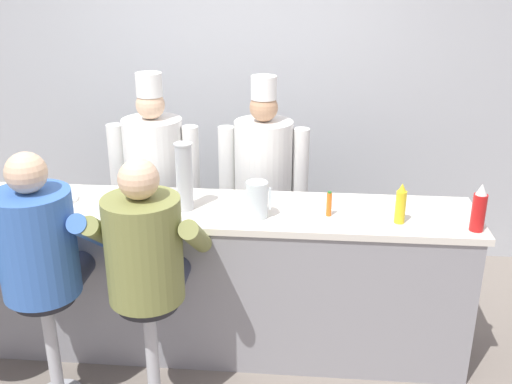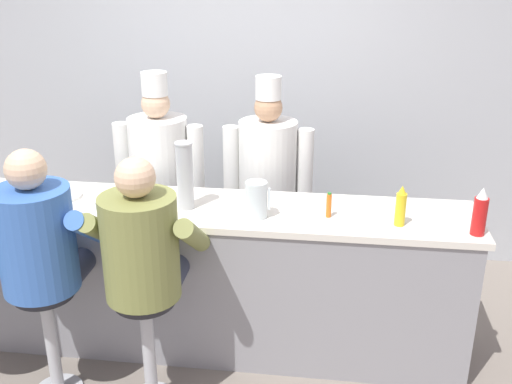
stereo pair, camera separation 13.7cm
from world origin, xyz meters
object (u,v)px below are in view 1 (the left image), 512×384
(breakfast_plate, at_px, (58,198))
(diner_seated_olive, at_px, (146,255))
(cook_in_whites_far, at_px, (263,179))
(mustard_bottle_yellow, at_px, (401,204))
(cereal_bowl, at_px, (107,206))
(cup_stack_steel, at_px, (184,177))
(cook_in_whites_near, at_px, (155,178))
(diner_seated_blue, at_px, (41,249))
(hot_sauce_bottle_orange, at_px, (329,204))
(ketchup_bottle_red, at_px, (479,209))
(water_pitcher_clear, at_px, (257,200))

(breakfast_plate, height_order, diner_seated_olive, diner_seated_olive)
(diner_seated_olive, relative_size, cook_in_whites_far, 0.90)
(mustard_bottle_yellow, xyz_separation_m, diner_seated_olive, (-1.34, -0.45, -0.14))
(cook_in_whites_far, bearing_deg, breakfast_plate, -150.76)
(cereal_bowl, bearing_deg, mustard_bottle_yellow, -0.77)
(cup_stack_steel, height_order, cook_in_whites_near, cook_in_whites_near)
(cook_in_whites_near, bearing_deg, mustard_bottle_yellow, -25.17)
(cook_in_whites_far, bearing_deg, mustard_bottle_yellow, -44.61)
(cereal_bowl, height_order, diner_seated_blue, diner_seated_blue)
(hot_sauce_bottle_orange, height_order, diner_seated_blue, diner_seated_blue)
(cup_stack_steel, bearing_deg, diner_seated_blue, -141.45)
(mustard_bottle_yellow, relative_size, diner_seated_blue, 0.16)
(ketchup_bottle_red, bearing_deg, breakfast_plate, 175.13)
(cup_stack_steel, distance_m, cook_in_whites_near, 0.80)
(ketchup_bottle_red, bearing_deg, cereal_bowl, 177.56)
(water_pitcher_clear, relative_size, cup_stack_steel, 0.53)
(breakfast_plate, distance_m, diner_seated_blue, 0.61)
(mustard_bottle_yellow, bearing_deg, diner_seated_blue, -166.76)
(cereal_bowl, xyz_separation_m, diner_seated_blue, (-0.21, -0.47, -0.05))
(hot_sauce_bottle_orange, distance_m, breakfast_plate, 1.65)
(mustard_bottle_yellow, bearing_deg, cereal_bowl, 179.23)
(breakfast_plate, height_order, cook_in_whites_near, cook_in_whites_near)
(diner_seated_olive, height_order, cook_in_whites_near, cook_in_whites_near)
(mustard_bottle_yellow, relative_size, hot_sauce_bottle_orange, 1.57)
(breakfast_plate, xyz_separation_m, cup_stack_steel, (0.80, -0.06, 0.19))
(cup_stack_steel, bearing_deg, diner_seated_olive, -100.81)
(ketchup_bottle_red, distance_m, mustard_bottle_yellow, 0.41)
(cook_in_whites_near, relative_size, cook_in_whites_far, 1.01)
(hot_sauce_bottle_orange, bearing_deg, diner_seated_olive, -151.69)
(cup_stack_steel, xyz_separation_m, diner_seated_blue, (-0.66, -0.53, -0.23))
(mustard_bottle_yellow, height_order, cup_stack_steel, cup_stack_steel)
(ketchup_bottle_red, relative_size, cook_in_whites_far, 0.17)
(ketchup_bottle_red, relative_size, mustard_bottle_yellow, 1.15)
(water_pitcher_clear, height_order, cook_in_whites_near, cook_in_whites_near)
(ketchup_bottle_red, bearing_deg, cup_stack_steel, 174.83)
(cereal_bowl, relative_size, diner_seated_olive, 0.11)
(water_pitcher_clear, distance_m, cup_stack_steel, 0.45)
(water_pitcher_clear, distance_m, cook_in_whites_near, 1.10)
(diner_seated_blue, bearing_deg, water_pitcher_clear, 22.31)
(water_pitcher_clear, height_order, cup_stack_steel, cup_stack_steel)
(hot_sauce_bottle_orange, distance_m, cook_in_whites_far, 0.89)
(breakfast_plate, xyz_separation_m, cook_in_whites_near, (0.45, 0.61, -0.07))
(mustard_bottle_yellow, height_order, cook_in_whites_near, cook_in_whites_near)
(water_pitcher_clear, xyz_separation_m, cereal_bowl, (-0.89, 0.02, -0.08))
(mustard_bottle_yellow, distance_m, cook_in_whites_far, 1.18)
(cup_stack_steel, relative_size, diner_seated_blue, 0.28)
(breakfast_plate, bearing_deg, cook_in_whites_near, 53.44)
(ketchup_bottle_red, distance_m, cook_in_whites_far, 1.53)
(water_pitcher_clear, xyz_separation_m, cup_stack_steel, (-0.43, 0.08, 0.10))
(ketchup_bottle_red, bearing_deg, diner_seated_olive, -167.66)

